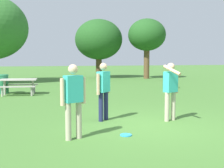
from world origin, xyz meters
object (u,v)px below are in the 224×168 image
object	(u,v)px
frisbee	(126,135)
tree_slender_mid	(99,40)
person_catcher	(73,97)
picnic_table_near	(19,83)
person_thrower	(171,87)
person_bystander	(103,88)
tree_back_left	(147,35)
trash_can_further_along	(3,84)
trash_can_beside_table	(168,81)

from	to	relation	value
frisbee	tree_slender_mid	world-z (taller)	tree_slender_mid
person_catcher	tree_slender_mid	world-z (taller)	tree_slender_mid
person_catcher	tree_slender_mid	size ratio (longest dim) A/B	0.31
tree_slender_mid	picnic_table_near	bearing A→B (deg)	-121.57
person_thrower	person_bystander	xyz separation A→B (m)	(-1.82, 0.54, -0.02)
person_catcher	tree_back_left	size ratio (longest dim) A/B	0.31
trash_can_further_along	tree_back_left	distance (m)	14.06
person_catcher	picnic_table_near	world-z (taller)	person_catcher
trash_can_beside_table	picnic_table_near	bearing A→B (deg)	-176.94
tree_back_left	tree_slender_mid	bearing A→B (deg)	154.43
person_catcher	person_bystander	world-z (taller)	same
person_thrower	trash_can_beside_table	xyz separation A→B (m)	(3.81, 7.70, -0.48)
trash_can_further_along	frisbee	bearing A→B (deg)	-68.87
person_thrower	person_bystander	bearing A→B (deg)	163.44
tree_back_left	trash_can_beside_table	bearing A→B (deg)	-104.34
person_thrower	trash_can_further_along	size ratio (longest dim) A/B	1.71
person_bystander	tree_back_left	size ratio (longest dim) A/B	0.31
person_catcher	trash_can_further_along	size ratio (longest dim) A/B	1.71
person_bystander	person_thrower	bearing A→B (deg)	-16.56
picnic_table_near	tree_slender_mid	size ratio (longest dim) A/B	0.35
person_catcher	picnic_table_near	size ratio (longest dim) A/B	0.89
tree_slender_mid	tree_back_left	xyz separation A→B (m)	(3.88, -1.86, 0.33)
picnic_table_near	trash_can_beside_table	size ratio (longest dim) A/B	1.92
person_bystander	trash_can_further_along	bearing A→B (deg)	114.62
person_bystander	trash_can_beside_table	world-z (taller)	person_bystander
person_thrower	frisbee	world-z (taller)	person_thrower
person_catcher	tree_slender_mid	distance (m)	19.63
trash_can_further_along	trash_can_beside_table	bearing A→B (deg)	-1.54
person_thrower	picnic_table_near	world-z (taller)	person_thrower
picnic_table_near	person_catcher	bearing A→B (deg)	-79.75
frisbee	trash_can_further_along	world-z (taller)	trash_can_further_along
picnic_table_near	person_bystander	bearing A→B (deg)	-68.94
picnic_table_near	trash_can_further_along	size ratio (longest dim) A/B	1.92
person_bystander	tree_back_left	distance (m)	17.42
person_bystander	picnic_table_near	size ratio (longest dim) A/B	0.89
frisbee	trash_can_beside_table	world-z (taller)	trash_can_beside_table
person_thrower	tree_back_left	bearing A→B (deg)	69.61
person_catcher	trash_can_further_along	distance (m)	9.34
picnic_table_near	trash_can_further_along	distance (m)	1.06
trash_can_beside_table	frisbee	bearing A→B (deg)	-122.02
trash_can_beside_table	tree_back_left	size ratio (longest dim) A/B	0.18
picnic_table_near	trash_can_further_along	world-z (taller)	trash_can_further_along
tree_slender_mid	frisbee	bearing A→B (deg)	-101.20
tree_slender_mid	tree_back_left	size ratio (longest dim) A/B	1.01
person_catcher	picnic_table_near	xyz separation A→B (m)	(-1.51, 8.36, -0.38)
frisbee	tree_slender_mid	bearing A→B (deg)	78.80
person_thrower	trash_can_beside_table	size ratio (longest dim) A/B	1.71
person_catcher	frisbee	world-z (taller)	person_catcher
picnic_table_near	trash_can_further_along	xyz separation A→B (m)	(-0.80, 0.68, -0.08)
person_bystander	trash_can_further_along	world-z (taller)	person_bystander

